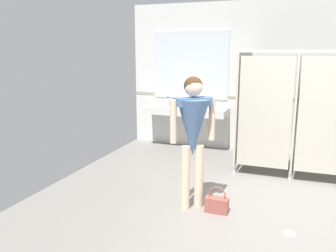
{
  "coord_description": "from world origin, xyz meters",
  "views": [
    {
      "loc": [
        -0.04,
        -3.97,
        1.97
      ],
      "look_at": [
        -1.65,
        0.32,
        0.97
      ],
      "focal_mm": 37.35,
      "sensor_mm": 36.0,
      "label": 1
    }
  ],
  "objects_px": {
    "handbag": "(217,204)",
    "paper_cup": "(210,107)",
    "person_standing": "(193,127)",
    "soap_dispenser": "(168,101)"
  },
  "relations": [
    {
      "from": "handbag",
      "to": "paper_cup",
      "type": "height_order",
      "value": "paper_cup"
    },
    {
      "from": "person_standing",
      "to": "paper_cup",
      "type": "relative_size",
      "value": 18.74
    },
    {
      "from": "soap_dispenser",
      "to": "person_standing",
      "type": "bearing_deg",
      "value": -63.86
    },
    {
      "from": "person_standing",
      "to": "handbag",
      "type": "height_order",
      "value": "person_standing"
    },
    {
      "from": "handbag",
      "to": "soap_dispenser",
      "type": "height_order",
      "value": "soap_dispenser"
    },
    {
      "from": "handbag",
      "to": "soap_dispenser",
      "type": "xyz_separation_m",
      "value": [
        -1.71,
        2.84,
        0.81
      ]
    },
    {
      "from": "person_standing",
      "to": "soap_dispenser",
      "type": "bearing_deg",
      "value": 116.14
    },
    {
      "from": "person_standing",
      "to": "handbag",
      "type": "distance_m",
      "value": 1.0
    },
    {
      "from": "paper_cup",
      "to": "person_standing",
      "type": "bearing_deg",
      "value": -80.83
    },
    {
      "from": "soap_dispenser",
      "to": "paper_cup",
      "type": "xyz_separation_m",
      "value": [
        0.96,
        -0.22,
        -0.03
      ]
    }
  ]
}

